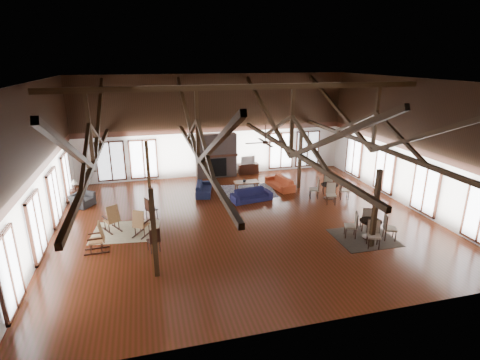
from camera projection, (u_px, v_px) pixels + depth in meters
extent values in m
plane|color=#581F12|center=(246.00, 220.00, 16.56)|extent=(16.00, 16.00, 0.00)
cube|color=black|center=(246.00, 80.00, 14.69)|extent=(16.00, 14.00, 0.02)
cube|color=silver|center=(214.00, 126.00, 22.06)|extent=(16.00, 0.02, 6.00)
cube|color=silver|center=(322.00, 222.00, 9.19)|extent=(16.00, 0.02, 6.00)
cube|color=silver|center=(36.00, 168.00, 13.71)|extent=(0.02, 14.00, 6.00)
cube|color=silver|center=(410.00, 144.00, 17.54)|extent=(0.02, 14.00, 6.00)
cube|color=black|center=(246.00, 87.00, 14.77)|extent=(15.60, 0.18, 0.22)
cube|color=black|center=(94.00, 163.00, 14.17)|extent=(0.16, 13.70, 0.18)
cube|color=black|center=(89.00, 128.00, 13.75)|extent=(0.14, 0.14, 2.70)
cube|color=black|center=(99.00, 117.00, 17.01)|extent=(0.15, 7.07, 3.12)
cube|color=black|center=(75.00, 153.00, 10.57)|extent=(0.15, 7.07, 3.12)
cube|color=black|center=(198.00, 156.00, 15.13)|extent=(0.16, 13.70, 0.18)
cube|color=black|center=(197.00, 123.00, 14.71)|extent=(0.14, 0.14, 2.70)
cube|color=black|center=(187.00, 114.00, 17.97)|extent=(0.15, 7.07, 3.12)
cube|color=black|center=(214.00, 146.00, 11.53)|extent=(0.15, 7.07, 3.12)
cube|color=black|center=(291.00, 151.00, 16.09)|extent=(0.16, 13.70, 0.18)
cube|color=black|center=(292.00, 119.00, 15.67)|extent=(0.14, 0.14, 2.70)
cube|color=black|center=(266.00, 111.00, 18.92)|extent=(0.15, 7.07, 3.12)
cube|color=black|center=(332.00, 139.00, 12.49)|extent=(0.15, 7.07, 3.12)
cube|color=black|center=(373.00, 145.00, 17.04)|extent=(0.16, 13.70, 0.18)
cube|color=black|center=(376.00, 116.00, 16.62)|extent=(0.14, 0.14, 2.70)
cube|color=black|center=(337.00, 109.00, 19.88)|extent=(0.15, 7.07, 3.12)
cube|color=black|center=(433.00, 133.00, 13.44)|extent=(0.15, 7.07, 3.12)
cube|color=black|center=(154.00, 233.00, 11.91)|extent=(0.16, 0.16, 3.05)
cube|color=black|center=(375.00, 209.00, 13.82)|extent=(0.16, 0.16, 3.05)
cube|color=black|center=(148.00, 172.00, 18.35)|extent=(0.16, 0.16, 3.05)
cube|color=black|center=(300.00, 161.00, 20.26)|extent=(0.16, 0.16, 3.05)
cube|color=#65544D|center=(216.00, 156.00, 22.30)|extent=(2.40, 0.62, 2.60)
cube|color=black|center=(217.00, 167.00, 22.20)|extent=(1.10, 0.06, 1.10)
cube|color=#34190F|center=(217.00, 156.00, 22.02)|extent=(2.50, 0.20, 0.12)
cylinder|color=black|center=(265.00, 134.00, 14.50)|extent=(0.04, 0.04, 0.70)
cylinder|color=black|center=(265.00, 142.00, 14.61)|extent=(0.20, 0.20, 0.10)
cube|color=black|center=(276.00, 142.00, 14.71)|extent=(0.70, 0.12, 0.02)
cube|color=black|center=(262.00, 140.00, 15.02)|extent=(0.12, 0.70, 0.02)
cube|color=black|center=(254.00, 143.00, 14.50)|extent=(0.70, 0.12, 0.02)
cube|color=black|center=(269.00, 145.00, 14.19)|extent=(0.12, 0.70, 0.02)
imported|color=#171740|center=(251.00, 195.00, 18.74)|extent=(2.14, 1.12, 0.59)
imported|color=#141A39|center=(204.00, 188.00, 19.75)|extent=(2.06, 1.16, 0.57)
imported|color=#BF4825|center=(280.00, 183.00, 20.58)|extent=(2.15, 1.15, 0.60)
cube|color=brown|center=(246.00, 182.00, 20.14)|extent=(1.31, 0.67, 0.06)
cube|color=brown|center=(237.00, 189.00, 19.89)|extent=(0.06, 0.06, 0.44)
cube|color=brown|center=(235.00, 186.00, 20.28)|extent=(0.06, 0.06, 0.44)
cube|color=brown|center=(257.00, 187.00, 20.15)|extent=(0.06, 0.06, 0.44)
cube|color=brown|center=(255.00, 185.00, 20.55)|extent=(0.06, 0.06, 0.44)
imported|color=#B2B2B2|center=(244.00, 180.00, 20.06)|extent=(0.20, 0.20, 0.19)
imported|color=#262628|center=(82.00, 200.00, 18.06)|extent=(1.25, 1.28, 0.64)
cube|color=black|center=(76.00, 196.00, 18.65)|extent=(0.46, 0.46, 0.62)
cylinder|color=black|center=(74.00, 186.00, 18.50)|extent=(0.08, 0.08, 0.37)
cone|color=beige|center=(74.00, 181.00, 18.42)|extent=(0.33, 0.33, 0.27)
cube|color=olive|center=(111.00, 220.00, 15.47)|extent=(0.68, 0.67, 0.05)
cube|color=olive|center=(113.00, 214.00, 15.21)|extent=(0.54, 0.42, 0.73)
cube|color=black|center=(108.00, 231.00, 15.46)|extent=(0.49, 0.81, 0.05)
cube|color=black|center=(117.00, 228.00, 15.74)|extent=(0.49, 0.81, 0.05)
cube|color=olive|center=(142.00, 225.00, 15.09)|extent=(0.67, 0.66, 0.05)
cube|color=olive|center=(138.00, 219.00, 14.78)|extent=(0.52, 0.42, 0.71)
cube|color=black|center=(138.00, 233.00, 15.28)|extent=(0.50, 0.77, 0.05)
cube|color=black|center=(147.00, 235.00, 15.16)|extent=(0.50, 0.77, 0.05)
cube|color=olive|center=(96.00, 241.00, 13.77)|extent=(0.50, 0.52, 0.05)
cube|color=olive|center=(101.00, 231.00, 13.72)|extent=(0.21, 0.51, 0.72)
cube|color=black|center=(97.00, 253.00, 13.70)|extent=(0.89, 0.09, 0.05)
cube|color=black|center=(97.00, 248.00, 14.08)|extent=(0.89, 0.09, 0.05)
cube|color=black|center=(151.00, 209.00, 16.58)|extent=(0.56, 0.56, 0.05)
cube|color=black|center=(147.00, 204.00, 16.38)|extent=(0.21, 0.41, 0.56)
cylinder|color=black|center=(152.00, 214.00, 16.65)|extent=(0.03, 0.03, 0.46)
cube|color=black|center=(153.00, 241.00, 13.79)|extent=(0.52, 0.52, 0.05)
cube|color=black|center=(155.00, 236.00, 13.56)|extent=(0.40, 0.17, 0.53)
cylinder|color=black|center=(154.00, 246.00, 13.86)|extent=(0.03, 0.03, 0.43)
cylinder|color=black|center=(371.00, 221.00, 14.70)|extent=(0.86, 0.86, 0.04)
cylinder|color=black|center=(370.00, 229.00, 14.81)|extent=(0.10, 0.10, 0.71)
cylinder|color=black|center=(369.00, 238.00, 14.93)|extent=(0.52, 0.52, 0.04)
cylinder|color=black|center=(330.00, 185.00, 18.93)|extent=(0.86, 0.86, 0.04)
cylinder|color=black|center=(329.00, 191.00, 19.04)|extent=(0.10, 0.10, 0.71)
cylinder|color=black|center=(329.00, 198.00, 19.15)|extent=(0.52, 0.52, 0.04)
imported|color=#B2B2B2|center=(373.00, 220.00, 14.67)|extent=(0.16, 0.16, 0.10)
imported|color=#B2B2B2|center=(330.00, 184.00, 18.82)|extent=(0.16, 0.16, 0.10)
cube|color=black|center=(248.00, 169.00, 23.15)|extent=(1.26, 0.47, 0.63)
imported|color=#B2B2B2|center=(247.00, 160.00, 22.96)|extent=(0.88, 0.20, 0.50)
cube|color=#C7B68A|center=(126.00, 231.00, 15.48)|extent=(2.89, 2.39, 0.01)
cube|color=#171B42|center=(246.00, 191.00, 20.16)|extent=(3.23, 2.55, 0.01)
cube|color=black|center=(364.00, 238.00, 14.96)|extent=(2.33, 2.12, 0.01)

